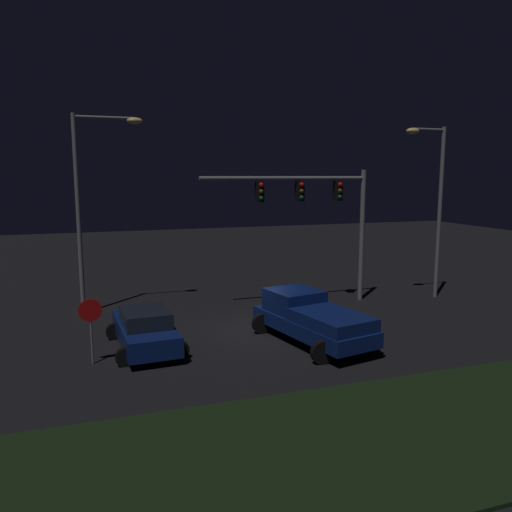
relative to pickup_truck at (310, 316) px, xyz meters
name	(u,v)px	position (x,y,z in m)	size (l,w,h in m)	color
ground_plane	(255,329)	(-1.43, 2.13, -1.00)	(80.00, 80.00, 0.00)	black
grass_median	(382,438)	(-1.43, -7.23, -0.95)	(25.10, 5.92, 0.10)	black
pickup_truck	(310,316)	(0.00, 0.00, 0.00)	(3.60, 5.69, 1.80)	navy
car_sedan	(145,329)	(-5.98, 1.11, -0.26)	(2.63, 4.49, 1.51)	navy
traffic_signal_gantry	(318,204)	(2.76, 5.17, 3.90)	(8.32, 0.56, 6.50)	slate
street_lamp_left	(91,190)	(-7.48, 7.01, 4.58)	(3.05, 0.44, 8.89)	slate
street_lamp_right	(434,193)	(8.79, 4.45, 4.34)	(2.27, 0.44, 8.59)	slate
stop_sign	(91,319)	(-7.83, 0.17, 0.56)	(0.76, 0.08, 2.23)	slate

